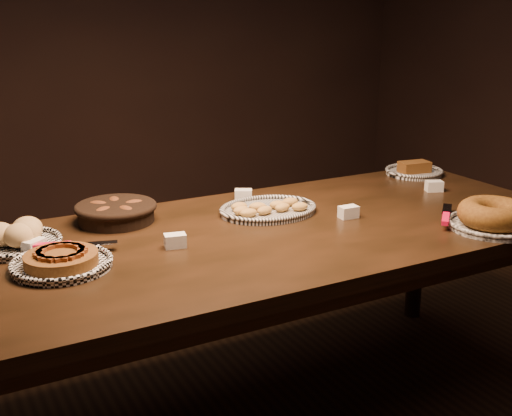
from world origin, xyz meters
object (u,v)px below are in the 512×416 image
madeleine_platter (268,209)px  bundt_cake_plate (493,217)px  apple_tart_plate (62,261)px  buffet_table (264,250)px

madeleine_platter → bundt_cake_plate: bearing=-24.5°
apple_tart_plate → bundt_cake_plate: size_ratio=0.86×
buffet_table → apple_tart_plate: (-0.71, -0.02, 0.10)m
madeleine_platter → buffet_table: bearing=-106.3°
apple_tart_plate → bundt_cake_plate: (1.44, -0.35, 0.02)m
bundt_cake_plate → apple_tart_plate: bearing=-174.0°
madeleine_platter → bundt_cake_plate: 0.82m
buffet_table → bundt_cake_plate: bundt_cake_plate is taller
buffet_table → bundt_cake_plate: size_ratio=5.84×
madeleine_platter → apple_tart_plate: bearing=-150.7°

